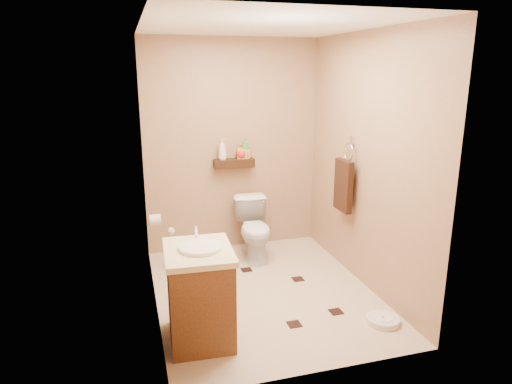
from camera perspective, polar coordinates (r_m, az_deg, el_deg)
name	(u,v)px	position (r m, az deg, el deg)	size (l,w,h in m)	color
ground	(264,292)	(4.45, 0.97, -12.34)	(2.50, 2.50, 0.00)	#C1A78D
wall_back	(232,147)	(5.23, -2.99, 5.70)	(2.00, 0.04, 2.40)	#A0745B
wall_front	(322,209)	(2.91, 8.27, -2.06)	(2.00, 0.04, 2.40)	#A0745B
wall_left	(149,176)	(3.88, -13.25, 2.00)	(0.04, 2.50, 2.40)	#A0745B
wall_right	(365,163)	(4.43, 13.52, 3.60)	(0.04, 2.50, 2.40)	#A0745B
ceiling	(265,25)	(3.97, 1.13, 20.13)	(2.00, 2.50, 0.02)	white
wall_shelf	(234,163)	(5.19, -2.76, 3.60)	(0.46, 0.14, 0.10)	#321A0D
floor_accents	(265,292)	(4.43, 1.19, -12.45)	(1.10, 1.29, 0.01)	black
toilet	(254,229)	(5.09, -0.19, -4.67)	(0.37, 0.65, 0.66)	white
vanity	(200,293)	(3.61, -7.04, -12.45)	(0.54, 0.64, 0.87)	brown
bathroom_scale	(383,320)	(4.09, 15.57, -15.17)	(0.35, 0.35, 0.05)	silver
toilet_brush	(172,254)	(4.95, -10.42, -7.62)	(0.10, 0.10, 0.46)	#186157
towel_ring	(344,183)	(4.66, 10.91, 1.09)	(0.12, 0.30, 0.76)	silver
toilet_paper	(155,220)	(4.66, -12.52, -3.40)	(0.12, 0.11, 0.12)	silver
bottle_a	(222,149)	(5.13, -4.24, 5.36)	(0.09, 0.09, 0.24)	silver
bottle_b	(241,151)	(5.18, -1.92, 5.13)	(0.08, 0.08, 0.17)	gold
bottle_c	(241,152)	(5.18, -1.87, 5.04)	(0.12, 0.12, 0.16)	red
bottle_d	(245,148)	(5.19, -1.39, 5.47)	(0.09, 0.09, 0.23)	green
bottle_e	(246,152)	(5.19, -1.31, 5.07)	(0.07, 0.07, 0.16)	#F0BB50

